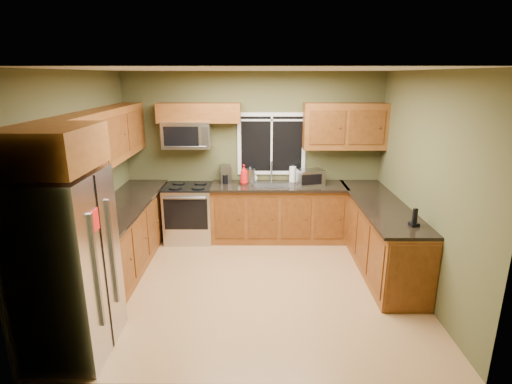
{
  "coord_description": "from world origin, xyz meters",
  "views": [
    {
      "loc": [
        0.07,
        -4.72,
        2.64
      ],
      "look_at": [
        0.05,
        0.35,
        1.15
      ],
      "focal_mm": 28.0,
      "sensor_mm": 36.0,
      "label": 1
    }
  ],
  "objects_px": {
    "microwave": "(187,135)",
    "paper_towel_roll": "(293,174)",
    "kettle": "(250,175)",
    "coffee_maker": "(225,175)",
    "toaster_oven": "(311,177)",
    "range": "(189,212)",
    "refrigerator": "(67,266)",
    "cordless_phone": "(414,221)",
    "soap_bottle_a": "(244,174)",
    "soap_bottle_c": "(253,177)"
  },
  "relations": [
    {
      "from": "microwave",
      "to": "paper_towel_roll",
      "type": "bearing_deg",
      "value": 2.5
    },
    {
      "from": "microwave",
      "to": "paper_towel_roll",
      "type": "relative_size",
      "value": 2.71
    },
    {
      "from": "microwave",
      "to": "kettle",
      "type": "relative_size",
      "value": 2.59
    },
    {
      "from": "coffee_maker",
      "to": "toaster_oven",
      "type": "bearing_deg",
      "value": -5.49
    },
    {
      "from": "range",
      "to": "refrigerator",
      "type": "bearing_deg",
      "value": -103.97
    },
    {
      "from": "range",
      "to": "coffee_maker",
      "type": "relative_size",
      "value": 3.31
    },
    {
      "from": "microwave",
      "to": "coffee_maker",
      "type": "height_order",
      "value": "microwave"
    },
    {
      "from": "range",
      "to": "toaster_oven",
      "type": "distance_m",
      "value": 2.06
    },
    {
      "from": "microwave",
      "to": "cordless_phone",
      "type": "height_order",
      "value": "microwave"
    },
    {
      "from": "soap_bottle_a",
      "to": "paper_towel_roll",
      "type": "bearing_deg",
      "value": 10.72
    },
    {
      "from": "refrigerator",
      "to": "coffee_maker",
      "type": "distance_m",
      "value": 3.19
    },
    {
      "from": "refrigerator",
      "to": "range",
      "type": "bearing_deg",
      "value": 76.03
    },
    {
      "from": "refrigerator",
      "to": "soap_bottle_a",
      "type": "height_order",
      "value": "refrigerator"
    },
    {
      "from": "toaster_oven",
      "to": "kettle",
      "type": "distance_m",
      "value": 0.98
    },
    {
      "from": "range",
      "to": "cordless_phone",
      "type": "xyz_separation_m",
      "value": [
        2.95,
        -1.81,
        0.54
      ]
    },
    {
      "from": "refrigerator",
      "to": "cordless_phone",
      "type": "xyz_separation_m",
      "value": [
        3.64,
        0.96,
        0.1
      ]
    },
    {
      "from": "microwave",
      "to": "soap_bottle_a",
      "type": "xyz_separation_m",
      "value": [
        0.9,
        -0.08,
        -0.63
      ]
    },
    {
      "from": "coffee_maker",
      "to": "kettle",
      "type": "bearing_deg",
      "value": -5.71
    },
    {
      "from": "kettle",
      "to": "paper_towel_roll",
      "type": "bearing_deg",
      "value": 8.42
    },
    {
      "from": "toaster_oven",
      "to": "cordless_phone",
      "type": "bearing_deg",
      "value": -61.7
    },
    {
      "from": "refrigerator",
      "to": "cordless_phone",
      "type": "bearing_deg",
      "value": 14.77
    },
    {
      "from": "soap_bottle_a",
      "to": "refrigerator",
      "type": "bearing_deg",
      "value": -119.33
    },
    {
      "from": "toaster_oven",
      "to": "coffee_maker",
      "type": "bearing_deg",
      "value": 174.51
    },
    {
      "from": "range",
      "to": "microwave",
      "type": "distance_m",
      "value": 1.27
    },
    {
      "from": "refrigerator",
      "to": "soap_bottle_c",
      "type": "distance_m",
      "value": 3.44
    },
    {
      "from": "paper_towel_roll",
      "to": "cordless_phone",
      "type": "bearing_deg",
      "value": -58.18
    },
    {
      "from": "paper_towel_roll",
      "to": "toaster_oven",
      "type": "bearing_deg",
      "value": -35.77
    },
    {
      "from": "coffee_maker",
      "to": "paper_towel_roll",
      "type": "relative_size",
      "value": 1.01
    },
    {
      "from": "microwave",
      "to": "cordless_phone",
      "type": "xyz_separation_m",
      "value": [
        2.95,
        -1.95,
        -0.72
      ]
    },
    {
      "from": "microwave",
      "to": "soap_bottle_c",
      "type": "xyz_separation_m",
      "value": [
        1.05,
        0.06,
        -0.7
      ]
    },
    {
      "from": "soap_bottle_c",
      "to": "refrigerator",
      "type": "bearing_deg",
      "value": -120.36
    },
    {
      "from": "coffee_maker",
      "to": "kettle",
      "type": "height_order",
      "value": "kettle"
    },
    {
      "from": "refrigerator",
      "to": "paper_towel_roll",
      "type": "bearing_deg",
      "value": 51.28
    },
    {
      "from": "coffee_maker",
      "to": "soap_bottle_c",
      "type": "relative_size",
      "value": 1.62
    },
    {
      "from": "kettle",
      "to": "soap_bottle_a",
      "type": "xyz_separation_m",
      "value": [
        -0.1,
        -0.05,
        0.03
      ]
    },
    {
      "from": "microwave",
      "to": "paper_towel_roll",
      "type": "distance_m",
      "value": 1.83
    },
    {
      "from": "cordless_phone",
      "to": "microwave",
      "type": "bearing_deg",
      "value": 146.63
    },
    {
      "from": "soap_bottle_c",
      "to": "cordless_phone",
      "type": "bearing_deg",
      "value": -46.54
    },
    {
      "from": "microwave",
      "to": "coffee_maker",
      "type": "bearing_deg",
      "value": 1.13
    },
    {
      "from": "kettle",
      "to": "cordless_phone",
      "type": "distance_m",
      "value": 2.74
    },
    {
      "from": "refrigerator",
      "to": "soap_bottle_a",
      "type": "relative_size",
      "value": 5.62
    },
    {
      "from": "refrigerator",
      "to": "soap_bottle_a",
      "type": "xyz_separation_m",
      "value": [
        1.59,
        2.83,
        0.2
      ]
    },
    {
      "from": "toaster_oven",
      "to": "soap_bottle_a",
      "type": "xyz_separation_m",
      "value": [
        -1.07,
        0.04,
        0.04
      ]
    },
    {
      "from": "range",
      "to": "cordless_phone",
      "type": "distance_m",
      "value": 3.5
    },
    {
      "from": "coffee_maker",
      "to": "cordless_phone",
      "type": "distance_m",
      "value": 3.07
    },
    {
      "from": "range",
      "to": "coffee_maker",
      "type": "bearing_deg",
      "value": 14.04
    },
    {
      "from": "refrigerator",
      "to": "cordless_phone",
      "type": "height_order",
      "value": "refrigerator"
    },
    {
      "from": "microwave",
      "to": "toaster_oven",
      "type": "relative_size",
      "value": 1.67
    },
    {
      "from": "paper_towel_roll",
      "to": "cordless_phone",
      "type": "distance_m",
      "value": 2.38
    },
    {
      "from": "microwave",
      "to": "cordless_phone",
      "type": "distance_m",
      "value": 3.61
    }
  ]
}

